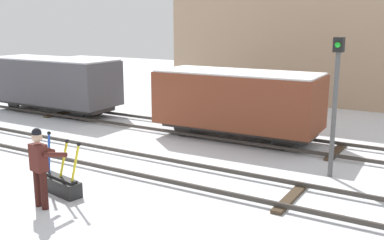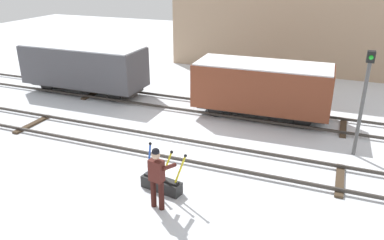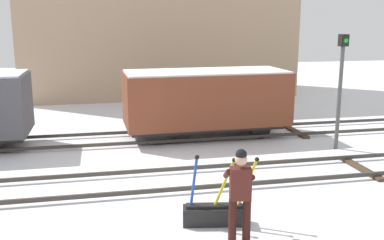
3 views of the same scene
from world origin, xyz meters
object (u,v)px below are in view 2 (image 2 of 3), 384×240
switch_lever_frame (162,183)px  freight_car_near_switch (84,66)px  rail_worker (157,174)px  signal_post (364,93)px  freight_car_far_end (262,87)px

switch_lever_frame → freight_car_near_switch: freight_car_near_switch is taller
switch_lever_frame → rail_worker: 1.11m
freight_car_near_switch → switch_lever_frame: bearing=-41.9°
rail_worker → signal_post: 7.22m
switch_lever_frame → signal_post: (5.14, 4.42, 1.96)m
switch_lever_frame → freight_car_near_switch: bearing=148.4°
switch_lever_frame → freight_car_far_end: size_ratio=0.27×
freight_car_far_end → freight_car_near_switch: (-8.85, -0.00, 0.04)m
switch_lever_frame → rail_worker: bearing=-60.6°
signal_post → freight_car_far_end: 4.43m
rail_worker → signal_post: (4.87, 5.19, 1.21)m
switch_lever_frame → freight_car_near_switch: 10.05m
signal_post → switch_lever_frame: bearing=-139.3°
rail_worker → freight_car_far_end: size_ratio=0.32×
switch_lever_frame → rail_worker: size_ratio=0.85×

